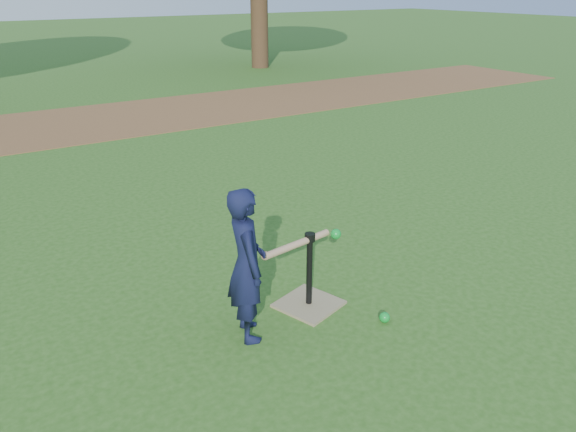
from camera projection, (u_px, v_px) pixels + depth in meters
ground at (314, 326)px, 4.11m from camera, size 80.00×80.00×0.00m
dirt_strip at (70, 124)px, 9.94m from camera, size 24.00×3.00×0.01m
child at (247, 265)px, 3.81m from camera, size 0.36×0.46×1.11m
wiffle_ball_ground at (385, 317)px, 4.14m from camera, size 0.08×0.08×0.08m
batting_tee at (309, 293)px, 4.33m from camera, size 0.54×0.54×0.61m
swing_action at (303, 243)px, 4.09m from camera, size 0.70×0.15×0.08m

